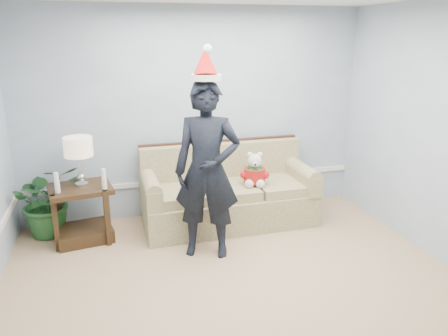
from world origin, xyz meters
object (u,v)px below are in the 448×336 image
sofa (227,195)px  houseplant (48,200)px  side_table (83,219)px  teddy_bear (255,173)px  table_lamp (78,149)px  man (207,171)px

sofa → houseplant: 2.19m
side_table → teddy_bear: (2.09, -0.09, 0.43)m
side_table → houseplant: (-0.40, 0.27, 0.18)m
table_lamp → side_table: bearing=-121.7°
side_table → table_lamp: 0.84m
houseplant → side_table: bearing=-34.0°
houseplant → man: man is taller
teddy_bear → houseplant: bearing=-172.4°
sofa → table_lamp: bearing=-179.4°
side_table → man: (1.35, -0.69, 0.70)m
side_table → table_lamp: table_lamp is taller
sofa → teddy_bear: 0.49m
man → teddy_bear: man is taller
side_table → houseplant: size_ratio=0.89×
side_table → man: size_ratio=0.41×
table_lamp → teddy_bear: (2.07, -0.13, -0.42)m
side_table → table_lamp: size_ratio=1.36×
houseplant → teddy_bear: size_ratio=2.01×
man → teddy_bear: 0.99m
table_lamp → man: 1.52m
side_table → table_lamp: bearing=58.3°
sofa → side_table: size_ratio=2.78×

